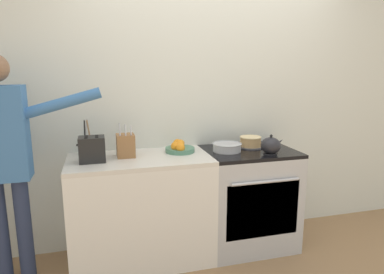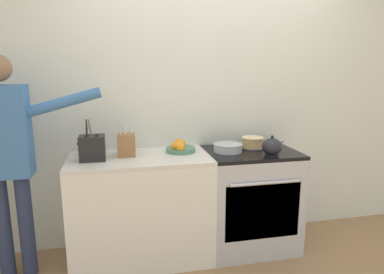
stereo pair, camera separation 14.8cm
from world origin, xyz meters
The scene contains 12 objects.
ground_plane centered at (0.00, 0.00, 0.00)m, with size 16.00×16.00×0.00m, color #93704C.
wall_back centered at (0.00, 0.62, 1.30)m, with size 8.00×0.04×2.60m.
counter_cabinet centered at (-0.68, 0.30, 0.45)m, with size 1.14×0.60×0.89m.
stove_range centered at (0.28, 0.30, 0.45)m, with size 0.78×0.64×0.89m.
layer_cake centered at (0.33, 0.39, 0.94)m, with size 0.24×0.24×0.10m.
tea_kettle centered at (0.40, 0.13, 0.96)m, with size 0.20×0.17×0.16m.
mixing_bowl centered at (0.08, 0.31, 0.93)m, with size 0.25×0.25×0.07m.
knife_block centered at (-0.78, 0.36, 0.98)m, with size 0.14×0.16×0.28m.
utensil_crock centered at (-1.07, 0.49, 0.97)m, with size 0.11×0.11×0.30m.
fruit_bowl centered at (-0.33, 0.39, 0.93)m, with size 0.25×0.25×0.10m.
toaster centered at (-1.04, 0.28, 0.99)m, with size 0.21×0.16×0.20m.
person_baker centered at (-1.63, 0.25, 1.02)m, with size 0.94×0.20×1.70m.
Camera 1 is at (-0.97, -2.37, 1.61)m, focal length 32.00 mm.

